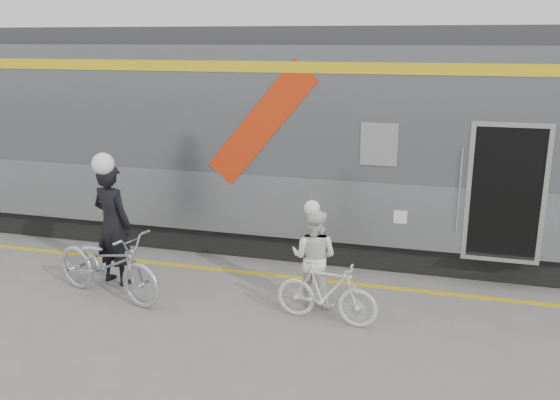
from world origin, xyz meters
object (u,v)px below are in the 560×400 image
(man, at_px, (113,224))
(bicycle_right, at_px, (326,292))
(woman, at_px, (314,257))
(bicycle_left, at_px, (107,264))

(man, bearing_deg, bicycle_right, -172.04)
(man, distance_m, bicycle_right, 3.69)
(man, bearing_deg, woman, -163.26)
(bicycle_left, bearing_deg, man, 35.42)
(woman, height_order, bicycle_right, woman)
(man, height_order, bicycle_left, man)
(man, relative_size, bicycle_right, 1.34)
(bicycle_right, bearing_deg, bicycle_left, 98.96)
(bicycle_left, distance_m, bicycle_right, 3.42)
(bicycle_left, height_order, woman, woman)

